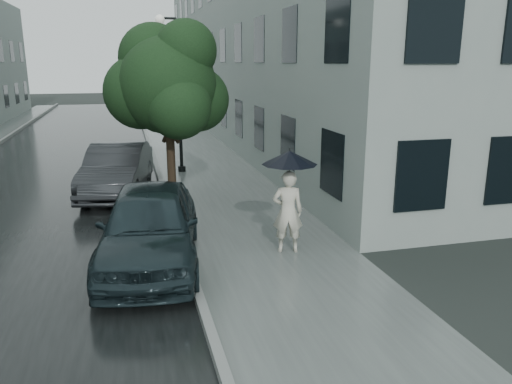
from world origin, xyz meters
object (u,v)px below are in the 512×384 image
object	(u,v)px
lamp_post	(174,85)
car_far	(117,169)
car_near	(150,225)
pedestrian	(288,212)
street_tree	(167,84)

from	to	relation	value
lamp_post	car_far	xyz separation A→B (m)	(-2.06, -2.68, -2.33)
car_near	car_far	distance (m)	5.78
car_near	car_far	bearing A→B (deg)	103.78
car_near	pedestrian	bearing A→B (deg)	5.56
street_tree	pedestrian	bearing A→B (deg)	-63.93
pedestrian	street_tree	world-z (taller)	street_tree
lamp_post	car_far	size ratio (longest dim) A/B	1.19
car_near	car_far	world-z (taller)	car_near
lamp_post	pedestrian	bearing A→B (deg)	-85.24
street_tree	car_far	bearing A→B (deg)	130.54
street_tree	car_near	size ratio (longest dim) A/B	1.08
street_tree	lamp_post	distance (m)	4.43
street_tree	lamp_post	xyz separation A→B (m)	(0.60, 4.39, -0.24)
lamp_post	car_near	world-z (taller)	lamp_post
pedestrian	car_far	distance (m)	6.78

